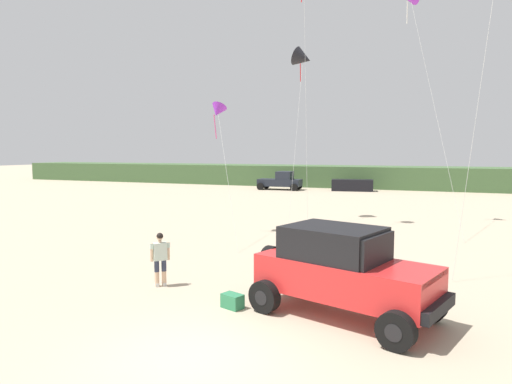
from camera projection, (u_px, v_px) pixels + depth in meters
ground_plane at (196, 357)px, 9.11m from camera, size 220.00×220.00×0.00m
dune_ridge at (342, 176)px, 52.84m from camera, size 90.00×6.37×2.41m
jeep at (343, 270)px, 11.25m from camera, size 5.01×3.59×2.26m
person_watching at (160, 256)px, 13.82m from camera, size 0.48×0.47×1.67m
cooler_box at (232, 301)px, 11.93m from camera, size 0.65×0.53×0.38m
distant_pickup at (281, 181)px, 48.36m from camera, size 4.66×2.50×1.98m
distant_sedan at (352, 185)px, 46.94m from camera, size 4.39×2.24×1.20m
kite_yellow_diamond at (303, 58)px, 26.99m from camera, size 1.39×5.78×10.49m
kite_blue_swept at (218, 111)px, 22.46m from camera, size 3.32×4.48×6.59m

